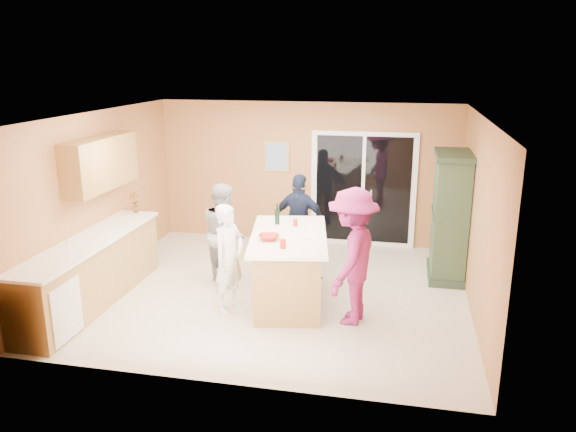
% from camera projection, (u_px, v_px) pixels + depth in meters
% --- Properties ---
extents(floor, '(5.50, 5.50, 0.00)m').
position_uv_depth(floor, '(277.00, 292.00, 8.34)').
color(floor, beige).
rests_on(floor, ground).
extents(ceiling, '(5.50, 5.00, 0.10)m').
position_uv_depth(ceiling, '(276.00, 115.00, 7.63)').
color(ceiling, silver).
rests_on(ceiling, wall_back).
extents(wall_back, '(5.50, 0.10, 2.60)m').
position_uv_depth(wall_back, '(306.00, 173.00, 10.34)').
color(wall_back, tan).
rests_on(wall_back, ground).
extents(wall_front, '(5.50, 0.10, 2.60)m').
position_uv_depth(wall_front, '(221.00, 269.00, 5.63)').
color(wall_front, tan).
rests_on(wall_front, ground).
extents(wall_left, '(0.10, 5.00, 2.60)m').
position_uv_depth(wall_left, '(100.00, 198.00, 8.52)').
color(wall_left, tan).
rests_on(wall_left, ground).
extents(wall_right, '(0.10, 5.00, 2.60)m').
position_uv_depth(wall_right, '(478.00, 218.00, 7.45)').
color(wall_right, tan).
rests_on(wall_right, ground).
extents(left_cabinet_run, '(0.65, 3.05, 1.24)m').
position_uv_depth(left_cabinet_run, '(86.00, 276.00, 7.70)').
color(left_cabinet_run, '#A2783F').
rests_on(left_cabinet_run, floor).
extents(upper_cabinets, '(0.35, 1.60, 0.75)m').
position_uv_depth(upper_cabinets, '(100.00, 163.00, 8.14)').
color(upper_cabinets, '#A2783F').
rests_on(upper_cabinets, wall_left).
extents(sliding_door, '(1.90, 0.07, 2.10)m').
position_uv_depth(sliding_door, '(363.00, 190.00, 10.17)').
color(sliding_door, white).
rests_on(sliding_door, floor).
extents(framed_picture, '(0.46, 0.04, 0.56)m').
position_uv_depth(framed_picture, '(277.00, 156.00, 10.35)').
color(framed_picture, tan).
rests_on(framed_picture, wall_back).
extents(kitchen_island, '(1.34, 2.05, 1.00)m').
position_uv_depth(kitchen_island, '(289.00, 270.00, 7.89)').
color(kitchen_island, '#A2783F').
rests_on(kitchen_island, floor).
extents(green_hutch, '(0.57, 1.08, 1.99)m').
position_uv_depth(green_hutch, '(450.00, 218.00, 8.66)').
color(green_hutch, '#233928').
rests_on(green_hutch, floor).
extents(woman_white, '(0.53, 0.64, 1.49)m').
position_uv_depth(woman_white, '(229.00, 258.00, 7.55)').
color(woman_white, silver).
rests_on(woman_white, floor).
extents(woman_grey, '(0.91, 0.95, 1.55)m').
position_uv_depth(woman_grey, '(224.00, 233.00, 8.56)').
color(woman_grey, '#B0B0B2').
rests_on(woman_grey, floor).
extents(woman_navy, '(0.97, 0.54, 1.56)m').
position_uv_depth(woman_navy, '(300.00, 221.00, 9.14)').
color(woman_navy, '#192037').
rests_on(woman_navy, floor).
extents(woman_magenta, '(0.89, 1.27, 1.79)m').
position_uv_depth(woman_magenta, '(352.00, 257.00, 7.18)').
color(woman_magenta, '#98216C').
rests_on(woman_magenta, floor).
extents(serving_bowl, '(0.33, 0.33, 0.07)m').
position_uv_depth(serving_bowl, '(269.00, 237.00, 7.51)').
color(serving_bowl, '#AE2213').
rests_on(serving_bowl, kitchen_island).
extents(tulip_vase, '(0.19, 0.14, 0.35)m').
position_uv_depth(tulip_vase, '(135.00, 202.00, 9.01)').
color(tulip_vase, '#B51312').
rests_on(tulip_vase, left_cabinet_run).
extents(tumbler_near, '(0.10, 0.10, 0.12)m').
position_uv_depth(tumbler_near, '(283.00, 244.00, 7.16)').
color(tumbler_near, '#AE2213').
rests_on(tumbler_near, kitchen_island).
extents(tumbler_far, '(0.07, 0.07, 0.10)m').
position_uv_depth(tumbler_far, '(295.00, 223.00, 8.11)').
color(tumbler_far, '#AE2213').
rests_on(tumbler_far, kitchen_island).
extents(wine_bottle, '(0.07, 0.07, 0.31)m').
position_uv_depth(wine_bottle, '(277.00, 216.00, 8.20)').
color(wine_bottle, black).
rests_on(wine_bottle, kitchen_island).
extents(white_plate, '(0.19, 0.19, 0.01)m').
position_uv_depth(white_plate, '(303.00, 238.00, 7.58)').
color(white_plate, white).
rests_on(white_plate, kitchen_island).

